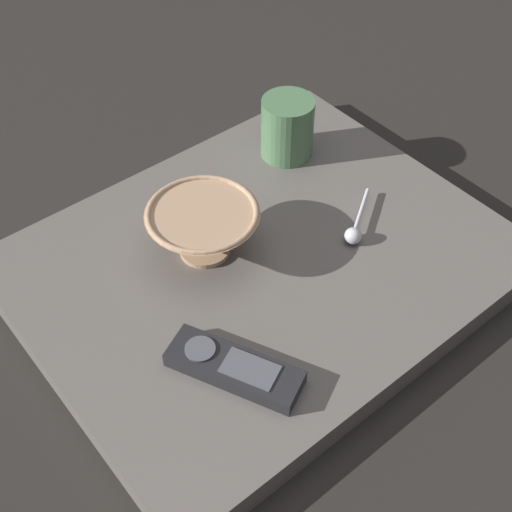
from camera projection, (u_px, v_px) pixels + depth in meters
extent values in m
plane|color=black|center=(262.00, 275.00, 1.00)|extent=(6.00, 6.00, 0.00)
cube|color=#5B5651|center=(262.00, 265.00, 0.99)|extent=(0.65, 0.52, 0.04)
cylinder|color=tan|center=(205.00, 249.00, 0.98)|extent=(0.07, 0.07, 0.01)
cone|color=tan|center=(204.00, 230.00, 0.95)|extent=(0.16, 0.16, 0.06)
torus|color=tan|center=(202.00, 213.00, 0.93)|extent=(0.15, 0.15, 0.01)
cylinder|color=#4C724C|center=(287.00, 128.00, 1.09)|extent=(0.08, 0.08, 0.10)
cylinder|color=silver|center=(361.00, 210.00, 1.02)|extent=(0.08, 0.06, 0.01)
sphere|color=silver|center=(353.00, 236.00, 0.98)|extent=(0.02, 0.02, 0.02)
cube|color=black|center=(234.00, 368.00, 0.83)|extent=(0.12, 0.17, 0.02)
cylinder|color=#4C4C54|center=(200.00, 349.00, 0.84)|extent=(0.04, 0.04, 0.00)
cube|color=#4C4C54|center=(250.00, 369.00, 0.82)|extent=(0.06, 0.08, 0.00)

